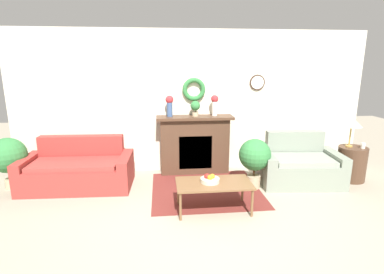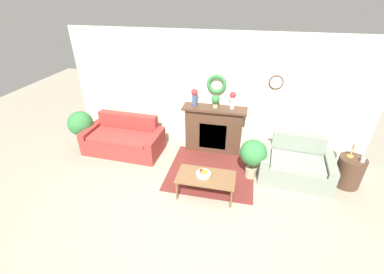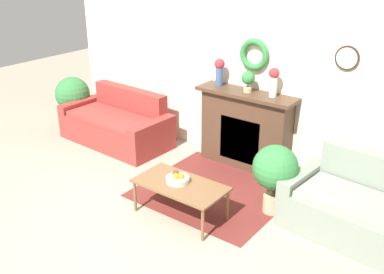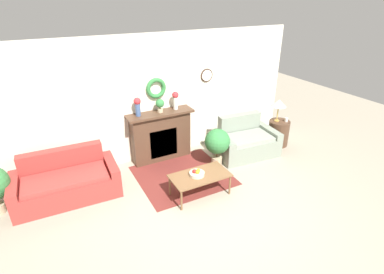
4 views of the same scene
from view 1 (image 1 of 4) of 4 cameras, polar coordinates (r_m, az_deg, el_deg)
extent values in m
plane|color=#9E937F|center=(3.91, 4.20, -18.23)|extent=(16.00, 16.00, 0.00)
cube|color=maroon|center=(5.14, 2.67, -9.96)|extent=(1.80, 1.67, 0.01)
cube|color=beige|center=(5.82, 0.12, 6.66)|extent=(6.80, 0.06, 2.70)
cylinder|color=#382319|center=(6.00, 12.33, 10.11)|extent=(0.29, 0.02, 0.29)
cylinder|color=white|center=(5.99, 12.37, 10.11)|extent=(0.25, 0.01, 0.25)
torus|color=#337A3D|center=(5.72, 0.37, 9.05)|extent=(0.43, 0.09, 0.43)
cube|color=#4C3323|center=(5.79, 0.49, -1.66)|extent=(1.30, 0.34, 1.06)
cube|color=black|center=(5.66, 0.67, -2.98)|extent=(0.62, 0.02, 0.64)
cube|color=orange|center=(5.68, 0.68, -3.78)|extent=(0.50, 0.01, 0.35)
cube|color=#4C3323|center=(5.63, 0.54, 3.71)|extent=(1.44, 0.41, 0.05)
cube|color=#9E332D|center=(5.43, -21.17, -7.28)|extent=(1.49, 0.74, 0.41)
cube|color=#9E332D|center=(5.77, -20.09, -3.78)|extent=(1.47, 0.25, 0.83)
cube|color=#9E332D|center=(5.79, -28.74, -6.06)|extent=(0.20, 0.89, 0.55)
cube|color=#9E332D|center=(5.32, -12.44, -6.32)|extent=(0.20, 0.89, 0.55)
cube|color=#AD3832|center=(5.36, -21.40, -4.84)|extent=(1.43, 0.68, 0.08)
cube|color=gray|center=(5.60, 20.05, -6.52)|extent=(1.09, 0.77, 0.42)
cube|color=gray|center=(5.92, 18.74, -3.04)|extent=(1.05, 0.28, 0.87)
cube|color=gray|center=(5.47, 13.81, -5.73)|extent=(0.25, 0.89, 0.56)
cube|color=gray|center=(5.90, 25.28, -5.27)|extent=(0.25, 0.89, 0.56)
cube|color=gray|center=(5.52, 20.26, -4.08)|extent=(1.05, 0.72, 0.08)
cube|color=brown|center=(4.32, 4.18, -8.80)|extent=(1.07, 0.57, 0.03)
cylinder|color=brown|center=(4.14, -2.23, -13.12)|extent=(0.04, 0.04, 0.40)
cylinder|color=brown|center=(4.31, 11.38, -12.25)|extent=(0.04, 0.04, 0.40)
cylinder|color=brown|center=(4.58, -2.65, -10.35)|extent=(0.04, 0.04, 0.40)
cylinder|color=brown|center=(4.73, 9.61, -9.70)|extent=(0.04, 0.04, 0.40)
cylinder|color=beige|center=(4.32, 3.45, -8.22)|extent=(0.27, 0.27, 0.06)
sphere|color=#B2231E|center=(4.31, 2.87, -7.50)|extent=(0.08, 0.08, 0.08)
sphere|color=orange|center=(4.27, 3.46, -7.71)|extent=(0.08, 0.08, 0.08)
sphere|color=orange|center=(4.32, 3.91, -7.50)|extent=(0.07, 0.07, 0.07)
cylinder|color=#4C3323|center=(6.17, 28.10, -4.49)|extent=(0.50, 0.50, 0.62)
cylinder|color=#B28E42|center=(6.09, 27.70, -1.52)|extent=(0.12, 0.12, 0.02)
cylinder|color=#B28E42|center=(6.05, 27.90, 0.17)|extent=(0.03, 0.03, 0.35)
cone|color=beige|center=(6.00, 28.17, 2.56)|extent=(0.35, 0.35, 0.17)
cylinder|color=silver|center=(6.07, 29.80, -1.44)|extent=(0.07, 0.07, 0.10)
cylinder|color=#3D5684|center=(5.60, -4.28, 5.24)|extent=(0.11, 0.11, 0.26)
sphere|color=#B72D33|center=(5.58, -4.31, 7.12)|extent=(0.15, 0.15, 0.15)
cylinder|color=silver|center=(5.69, 4.31, 5.40)|extent=(0.10, 0.10, 0.27)
sphere|color=#B72D33|center=(5.67, 4.34, 7.26)|extent=(0.14, 0.14, 0.14)
cylinder|color=tan|center=(5.63, 0.63, 4.35)|extent=(0.11, 0.11, 0.07)
cylinder|color=#4C3823|center=(5.62, 0.63, 4.96)|extent=(0.02, 0.02, 0.05)
sphere|color=#337A3D|center=(5.61, 0.63, 5.99)|extent=(0.18, 0.18, 0.18)
cylinder|color=tan|center=(6.03, -31.02, -7.55)|extent=(0.22, 0.22, 0.16)
cylinder|color=#4C3823|center=(5.98, -31.21, -6.07)|extent=(0.04, 0.04, 0.16)
sphere|color=#337A3D|center=(5.88, -31.61, -3.00)|extent=(0.59, 0.59, 0.59)
cylinder|color=tan|center=(5.29, 11.62, -8.32)|extent=(0.23, 0.23, 0.21)
cylinder|color=#4C3823|center=(5.22, 11.72, -6.49)|extent=(0.04, 0.04, 0.15)
sphere|color=#337A3D|center=(5.13, 11.88, -3.33)|extent=(0.53, 0.53, 0.53)
camera|label=2|loc=(1.87, 87.48, 48.55)|focal=24.00mm
camera|label=3|loc=(3.69, 81.41, 16.31)|focal=42.00mm
camera|label=4|loc=(2.03, -108.76, 37.80)|focal=28.00mm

